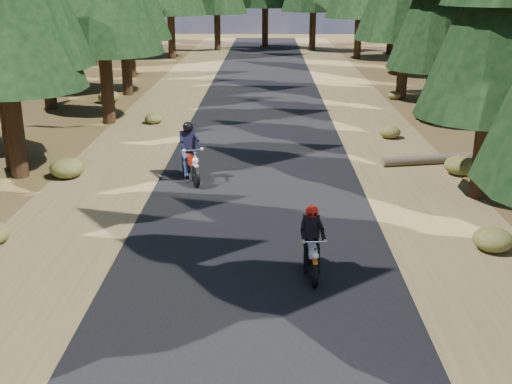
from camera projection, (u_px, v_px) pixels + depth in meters
ground at (255, 264)px, 13.53m from camera, size 120.00×120.00×0.00m
road at (258, 190)px, 18.27m from camera, size 6.00×100.00×0.01m
shoulder_l at (98, 189)px, 18.35m from camera, size 3.20×100.00×0.01m
shoulder_r at (420, 191)px, 18.20m from camera, size 3.20×100.00×0.01m
log_near at (467, 157)px, 21.01m from camera, size 5.75×1.50×0.32m
understory_shrubs at (284, 168)px, 19.41m from camera, size 15.37×30.02×0.62m
rider_lead at (312, 253)px, 12.87m from camera, size 0.56×1.63×1.44m
rider_follow at (190, 162)px, 18.90m from camera, size 1.22×2.05×1.75m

